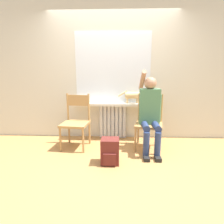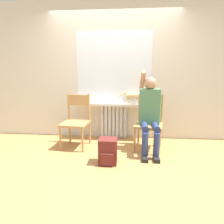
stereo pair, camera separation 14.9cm
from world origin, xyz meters
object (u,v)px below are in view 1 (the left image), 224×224
(chair_right, at_px, (149,122))
(person, at_px, (150,110))
(backpack, at_px, (110,151))
(cat, at_px, (133,96))
(chair_left, at_px, (76,121))

(chair_right, distance_m, person, 0.25)
(person, xyz_separation_m, backpack, (-0.66, -0.52, -0.53))
(backpack, bearing_deg, person, 38.54)
(chair_right, bearing_deg, cat, 133.89)
(person, distance_m, cat, 0.63)
(chair_left, xyz_separation_m, person, (1.31, -0.10, 0.23))
(cat, bearing_deg, chair_right, -58.60)
(cat, bearing_deg, backpack, -110.54)
(cat, bearing_deg, chair_left, -157.45)
(chair_left, bearing_deg, person, 1.71)
(person, relative_size, backpack, 3.61)
(cat, relative_size, backpack, 1.28)
(chair_left, xyz_separation_m, backpack, (0.65, -0.63, -0.30))
(chair_right, distance_m, cat, 0.66)
(chair_left, relative_size, cat, 1.95)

